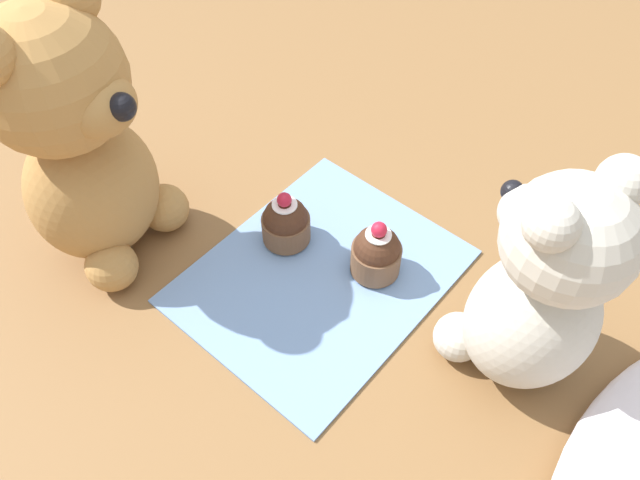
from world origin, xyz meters
name	(u,v)px	position (x,y,z in m)	size (l,w,h in m)	color
ground_plane	(320,277)	(0.00, 0.00, 0.00)	(4.00, 4.00, 0.00)	olive
knitted_placemat	(320,275)	(0.00, 0.00, 0.00)	(0.25, 0.20, 0.01)	#7A9ED1
teddy_bear_cream	(541,289)	(-0.04, 0.18, 0.10)	(0.13, 0.13, 0.22)	beige
teddy_bear_tan	(78,141)	(0.10, -0.19, 0.13)	(0.15, 0.15, 0.26)	#B78447
cupcake_near_cream_bear	(376,253)	(-0.04, 0.04, 0.03)	(0.05, 0.05, 0.06)	brown
cupcake_near_tan_bear	(286,222)	(-0.01, -0.05, 0.03)	(0.05, 0.05, 0.06)	brown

